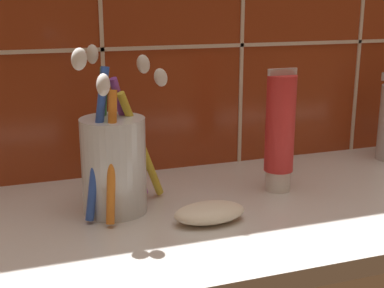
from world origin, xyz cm
name	(u,v)px	position (x,y,z in cm)	size (l,w,h in cm)	color
sink_counter	(277,207)	(0.00, 0.00, 1.00)	(77.13, 31.98, 2.00)	silver
tile_wall_backsplash	(227,1)	(0.01, 16.23, 24.68)	(87.13, 1.72, 49.35)	#933819
toothbrush_cup	(114,160)	(-18.76, 2.91, 7.94)	(12.49, 11.41, 18.55)	silver
toothpaste_tube	(280,131)	(1.48, 2.84, 9.49)	(3.72, 3.54, 15.07)	white
soap_bar	(210,213)	(-10.07, -3.62, 3.08)	(7.77, 4.32, 2.16)	silver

